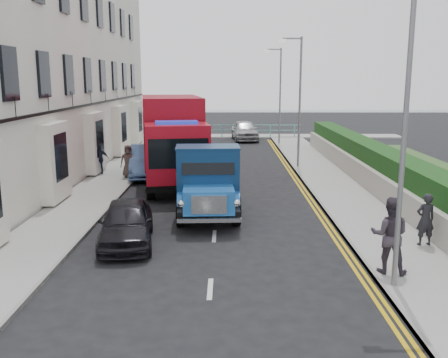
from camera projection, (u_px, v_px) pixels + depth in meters
ground at (213, 259)px, 13.67m from camera, size 120.00×120.00×0.00m
pavement_west at (103, 187)px, 22.51m from camera, size 2.40×38.00×0.12m
pavement_east at (336, 187)px, 22.45m from camera, size 2.60×38.00×0.12m
promenade at (222, 136)px, 42.08m from camera, size 30.00×2.50×0.12m
sea_plane at (224, 112)px, 72.48m from camera, size 120.00×120.00×0.00m
terrace_west at (31, 32)px, 25.04m from camera, size 6.31×30.20×14.25m
garden_east at (379, 169)px, 22.28m from camera, size 1.45×28.00×1.75m
seafront_railing at (222, 131)px, 41.20m from camera, size 13.00×0.08×1.11m
lamp_near at (400, 118)px, 10.90m from camera, size 1.23×0.18×7.00m
lamp_mid at (298, 95)px, 26.58m from camera, size 1.23×0.18×7.00m
lamp_far at (279, 90)px, 36.38m from camera, size 1.23×0.18×7.00m
bedford_lorry at (208, 186)px, 17.39m from camera, size 2.42×5.51×2.55m
red_lorry at (172, 138)px, 23.14m from camera, size 3.81×7.99×4.02m
parked_car_front at (126, 223)px, 14.84m from camera, size 2.01×3.96×1.29m
parked_car_mid at (148, 161)px, 25.13m from camera, size 2.27×4.91×1.56m
parked_car_rear at (164, 157)px, 26.37m from camera, size 2.67×5.43×1.52m
seafront_car_left at (181, 132)px, 39.73m from camera, size 2.71×5.07×1.36m
seafront_car_right at (245, 130)px, 39.72m from camera, size 2.27×4.79×1.58m
pedestrian_east_near at (425, 219)px, 14.30m from camera, size 0.60×0.44×1.53m
pedestrian_east_far at (390, 235)px, 12.25m from camera, size 1.11×0.98×1.92m
pedestrian_west_near at (100, 159)px, 25.02m from camera, size 0.98×0.66×1.54m
pedestrian_west_far at (128, 161)px, 24.21m from camera, size 0.87×0.67×1.58m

